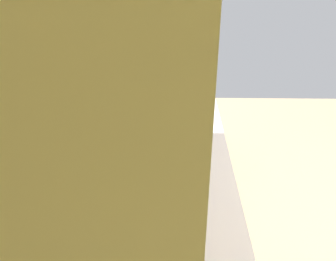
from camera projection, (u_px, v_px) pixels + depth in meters
wall_back at (103, 75)px, 1.78m from camera, size 4.02×0.12×2.85m
upper_cabinets at (136, 28)px, 1.25m from camera, size 2.17×0.32×0.55m
oven_range at (175, 122)px, 3.48m from camera, size 0.67×0.62×1.06m
microwave at (173, 97)px, 2.55m from camera, size 0.51×0.39×0.30m
bowl at (182, 200)px, 1.71m from camera, size 0.12×0.12×0.06m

